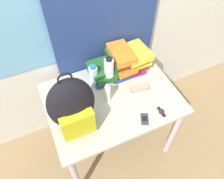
{
  "coord_description": "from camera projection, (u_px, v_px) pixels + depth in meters",
  "views": [
    {
      "loc": [
        -0.43,
        -0.58,
        2.18
      ],
      "look_at": [
        0.0,
        0.38,
        0.87
      ],
      "focal_mm": 35.0,
      "sensor_mm": 36.0,
      "label": 1
    }
  ],
  "objects": [
    {
      "name": "ground_plane",
      "position": [
        128.0,
        173.0,
        2.14
      ],
      "size": [
        12.0,
        12.0,
        0.0
      ],
      "primitive_type": "plane",
      "color": "#8C704C"
    },
    {
      "name": "wall_back",
      "position": [
        86.0,
        15.0,
        1.66
      ],
      "size": [
        6.0,
        0.06,
        2.5
      ],
      "color": "beige",
      "rests_on": "ground_plane"
    },
    {
      "name": "curtain_blue",
      "position": [
        105.0,
        14.0,
        1.66
      ],
      "size": [
        0.89,
        0.04,
        2.5
      ],
      "color": "navy",
      "rests_on": "ground_plane"
    },
    {
      "name": "desk",
      "position": [
        112.0,
        105.0,
        1.84
      ],
      "size": [
        1.05,
        0.77,
        0.77
      ],
      "color": "#B7B299",
      "rests_on": "ground_plane"
    },
    {
      "name": "backpack",
      "position": [
        72.0,
        106.0,
        1.43
      ],
      "size": [
        0.32,
        0.23,
        0.53
      ],
      "color": "black",
      "rests_on": "desk"
    },
    {
      "name": "book_stack_left",
      "position": [
        102.0,
        71.0,
        1.84
      ],
      "size": [
        0.22,
        0.28,
        0.14
      ],
      "color": "navy",
      "rests_on": "desk"
    },
    {
      "name": "book_stack_center",
      "position": [
        121.0,
        62.0,
        1.85
      ],
      "size": [
        0.23,
        0.29,
        0.24
      ],
      "color": "navy",
      "rests_on": "desk"
    },
    {
      "name": "book_stack_right",
      "position": [
        134.0,
        58.0,
        1.89
      ],
      "size": [
        0.24,
        0.28,
        0.2
      ],
      "color": "#6B2370",
      "rests_on": "desk"
    },
    {
      "name": "water_bottle",
      "position": [
        94.0,
        77.0,
        1.76
      ],
      "size": [
        0.07,
        0.07,
        0.23
      ],
      "color": "silver",
      "rests_on": "desk"
    },
    {
      "name": "sports_bottle",
      "position": [
        109.0,
        72.0,
        1.75
      ],
      "size": [
        0.08,
        0.08,
        0.29
      ],
      "color": "white",
      "rests_on": "desk"
    },
    {
      "name": "sunscreen_bottle",
      "position": [
        108.0,
        93.0,
        1.68
      ],
      "size": [
        0.04,
        0.04,
        0.18
      ],
      "color": "white",
      "rests_on": "desk"
    },
    {
      "name": "cell_phone",
      "position": [
        145.0,
        119.0,
        1.62
      ],
      "size": [
        0.09,
        0.11,
        0.02
      ],
      "color": "#2D2D33",
      "rests_on": "desk"
    },
    {
      "name": "sunglasses_case",
      "position": [
        140.0,
        88.0,
        1.8
      ],
      "size": [
        0.16,
        0.08,
        0.04
      ],
      "color": "gray",
      "rests_on": "desk"
    },
    {
      "name": "wristwatch",
      "position": [
        161.0,
        112.0,
        1.67
      ],
      "size": [
        0.04,
        0.1,
        0.01
      ],
      "color": "black",
      "rests_on": "desk"
    }
  ]
}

